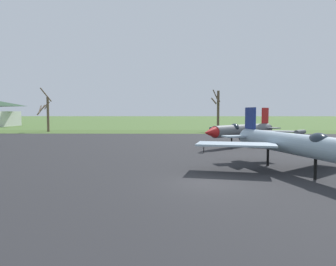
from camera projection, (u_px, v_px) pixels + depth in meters
ground_plane at (209, 184)px, 17.57m from camera, size 600.00×600.00×0.00m
asphalt_apron at (193, 151)px, 32.75m from camera, size 108.24×50.71×0.05m
grass_verge_strip at (184, 132)px, 64.03m from camera, size 168.24×12.00×0.06m
jet_fighter_front_right at (243, 130)px, 37.40m from camera, size 11.92×12.12×4.45m
info_placard_front_right at (204, 148)px, 30.96m from camera, size 0.51×0.30×0.85m
jet_fighter_rear_center at (293, 143)px, 20.51m from camera, size 11.52×13.79×4.26m
bare_tree_left_of_center at (46, 112)px, 64.06m from camera, size 3.04×3.48×8.63m
bare_tree_center at (218, 109)px, 67.06m from camera, size 1.80×2.12×8.50m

